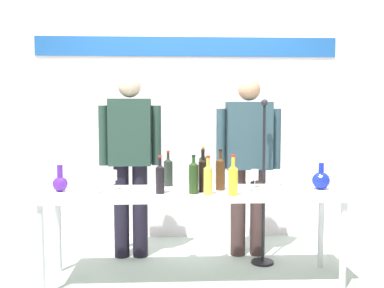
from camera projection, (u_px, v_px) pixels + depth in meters
The scene contains 24 objects.
ground_plane at pixel (193, 280), 3.56m from camera, with size 10.00×10.00×0.00m, color #ACBCAF.
back_wall at pixel (187, 97), 4.73m from camera, with size 4.51×0.11×3.00m.
display_table at pixel (193, 198), 3.51m from camera, with size 2.38×0.60×0.73m.
decanter_blue_left at pixel (60, 183), 3.48m from camera, with size 0.12×0.12×0.21m.
decanter_blue_right at pixel (321, 180), 3.57m from camera, with size 0.14×0.14×0.22m.
presenter_left at pixel (130, 154), 4.07m from camera, with size 0.57×0.22×1.70m.
presenter_right at pixel (248, 155), 4.12m from camera, with size 0.61×0.22×1.67m.
wine_bottle_0 at pixel (168, 171), 3.72m from camera, with size 0.07×0.07×0.30m.
wine_bottle_1 at pixel (193, 177), 3.38m from camera, with size 0.07×0.07×0.30m.
wine_bottle_2 at pixel (208, 178), 3.33m from camera, with size 0.07×0.07×0.30m.
wine_bottle_3 at pixel (160, 178), 3.39m from camera, with size 0.07×0.07×0.29m.
wine_bottle_4 at pixel (233, 179), 3.30m from camera, with size 0.07×0.07×0.31m.
wine_bottle_5 at pixel (220, 173), 3.53m from camera, with size 0.08×0.08×0.33m.
wine_bottle_6 at pixel (203, 170), 3.71m from camera, with size 0.07×0.07×0.34m.
wine_bottle_7 at pixel (203, 174), 3.45m from camera, with size 0.07×0.07×0.34m.
wine_glass_left_0 at pixel (94, 180), 3.38m from camera, with size 0.07×0.07×0.16m.
wine_glass_left_1 at pixel (103, 179), 3.46m from camera, with size 0.06×0.06×0.14m.
wine_glass_left_2 at pixel (112, 180), 3.35m from camera, with size 0.06×0.06×0.16m.
wine_glass_left_3 at pixel (113, 176), 3.53m from camera, with size 0.07×0.07×0.16m.
wine_glass_right_0 at pixel (279, 175), 3.76m from camera, with size 0.06×0.06×0.13m.
wine_glass_right_1 at pixel (292, 175), 3.60m from camera, with size 0.07×0.07×0.16m.
wine_glass_right_2 at pixel (255, 175), 3.66m from camera, with size 0.06×0.06×0.15m.
wine_glass_right_3 at pixel (249, 176), 3.48m from camera, with size 0.06×0.06×0.16m.
microphone_stand at pixel (263, 210), 3.92m from camera, with size 0.20×0.20×1.47m.
Camera 1 is at (-0.17, -3.46, 1.38)m, focal length 41.30 mm.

